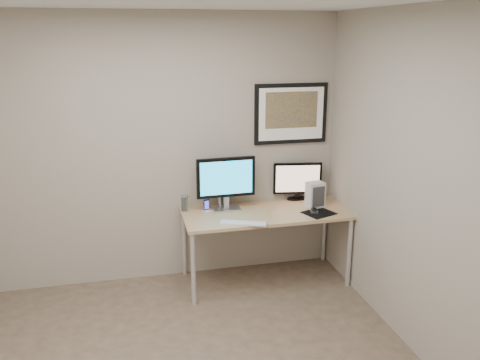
{
  "coord_description": "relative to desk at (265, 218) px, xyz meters",
  "views": [
    {
      "loc": [
        -0.32,
        -3.1,
        2.39
      ],
      "look_at": [
        0.69,
        1.1,
        1.14
      ],
      "focal_mm": 38.0,
      "sensor_mm": 36.0,
      "label": 1
    }
  ],
  "objects": [
    {
      "name": "desk",
      "position": [
        0.0,
        0.0,
        0.0
      ],
      "size": [
        1.6,
        0.7,
        0.73
      ],
      "color": "#A3874F",
      "rests_on": "floor"
    },
    {
      "name": "monitor_large",
      "position": [
        -0.36,
        0.14,
        0.36
      ],
      "size": [
        0.57,
        0.19,
        0.52
      ],
      "rotation": [
        0.0,
        0.0,
        0.03
      ],
      "color": "#B2B2B7",
      "rests_on": "desk"
    },
    {
      "name": "room",
      "position": [
        -1.0,
        -0.9,
        0.98
      ],
      "size": [
        3.6,
        3.6,
        3.6
      ],
      "color": "white",
      "rests_on": "ground"
    },
    {
      "name": "mousepad",
      "position": [
        0.49,
        -0.17,
        0.07
      ],
      "size": [
        0.34,
        0.32,
        0.0
      ],
      "primitive_type": "cube",
      "rotation": [
        0.0,
        0.0,
        0.36
      ],
      "color": "black",
      "rests_on": "desk"
    },
    {
      "name": "speaker_left",
      "position": [
        -0.76,
        0.19,
        0.15
      ],
      "size": [
        0.08,
        0.08,
        0.16
      ],
      "primitive_type": "cylinder",
      "rotation": [
        0.0,
        0.0,
        -0.34
      ],
      "color": "#B2B2B7",
      "rests_on": "desk"
    },
    {
      "name": "phone_dock",
      "position": [
        -0.55,
        0.14,
        0.13
      ],
      "size": [
        0.07,
        0.07,
        0.12
      ],
      "primitive_type": "cube",
      "rotation": [
        0.0,
        0.0,
        0.27
      ],
      "color": "black",
      "rests_on": "desk"
    },
    {
      "name": "fan_unit",
      "position": [
        0.51,
        0.01,
        0.19
      ],
      "size": [
        0.18,
        0.15,
        0.26
      ],
      "primitive_type": "cube",
      "rotation": [
        0.0,
        0.0,
        0.17
      ],
      "color": "silver",
      "rests_on": "desk"
    },
    {
      "name": "mouse",
      "position": [
        0.45,
        -0.13,
        0.09
      ],
      "size": [
        0.09,
        0.12,
        0.04
      ],
      "primitive_type": "ellipsoid",
      "rotation": [
        0.0,
        0.0,
        -0.24
      ],
      "color": "black",
      "rests_on": "mousepad"
    },
    {
      "name": "speaker_right",
      "position": [
        -0.38,
        0.26,
        0.15
      ],
      "size": [
        0.09,
        0.09,
        0.18
      ],
      "primitive_type": "cylinder",
      "rotation": [
        0.0,
        0.0,
        0.31
      ],
      "color": "#B2B2B7",
      "rests_on": "desk"
    },
    {
      "name": "framed_art",
      "position": [
        0.35,
        0.33,
        0.96
      ],
      "size": [
        0.75,
        0.04,
        0.6
      ],
      "color": "black",
      "rests_on": "room"
    },
    {
      "name": "keyboard",
      "position": [
        -0.29,
        -0.28,
        0.07
      ],
      "size": [
        0.44,
        0.27,
        0.02
      ],
      "primitive_type": "cube",
      "rotation": [
        0.0,
        0.0,
        -0.38
      ],
      "color": "silver",
      "rests_on": "desk"
    },
    {
      "name": "monitor_tv",
      "position": [
        0.42,
        0.28,
        0.27
      ],
      "size": [
        0.5,
        0.15,
        0.39
      ],
      "rotation": [
        0.0,
        0.0,
        -0.17
      ],
      "color": "black",
      "rests_on": "desk"
    }
  ]
}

